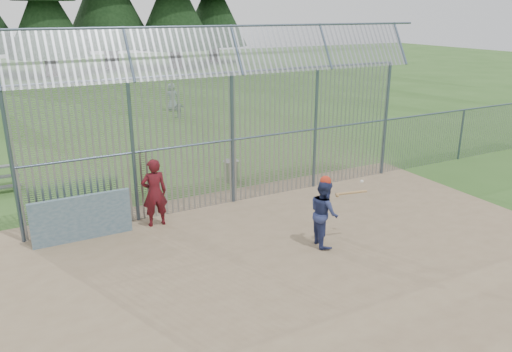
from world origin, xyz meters
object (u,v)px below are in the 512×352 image
onlooker (154,193)px  trash_can (231,171)px  dugout_wall (82,218)px  batter (324,213)px

onlooker → trash_can: bearing=-141.9°
dugout_wall → onlooker: onlooker is taller
batter → trash_can: 5.61m
dugout_wall → onlooker: (1.94, 0.01, 0.35)m
dugout_wall → batter: size_ratio=1.45×
dugout_wall → trash_can: dugout_wall is taller
batter → onlooker: (-3.38, 3.17, 0.09)m
dugout_wall → batter: 6.20m
onlooker → trash_can: size_ratio=2.32×
trash_can → dugout_wall: bearing=-155.7°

